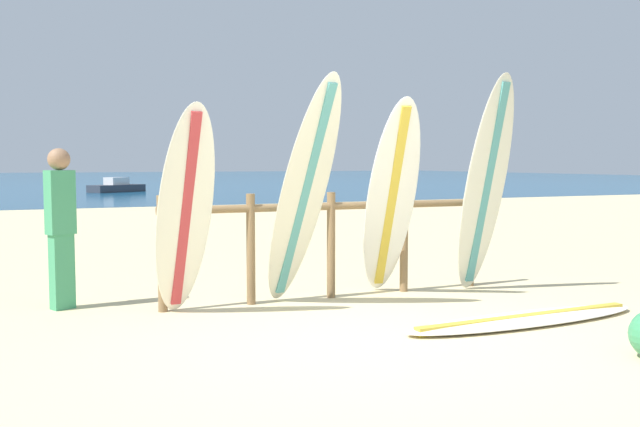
# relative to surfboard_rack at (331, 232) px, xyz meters

# --- Properties ---
(ground_plane) EXTENTS (120.00, 120.00, 0.00)m
(ground_plane) POSITION_rel_surfboard_rack_xyz_m (-0.44, -1.80, -0.71)
(ground_plane) COLOR beige
(ocean_water) EXTENTS (120.00, 80.00, 0.01)m
(ocean_water) POSITION_rel_surfboard_rack_xyz_m (-0.44, 56.20, -0.71)
(ocean_water) COLOR navy
(ocean_water) RESTS_ON ground
(surfboard_rack) EXTENTS (3.69, 0.09, 1.14)m
(surfboard_rack) POSITION_rel_surfboard_rack_xyz_m (0.00, 0.00, 0.00)
(surfboard_rack) COLOR olive
(surfboard_rack) RESTS_ON ground
(surfboard_leaning_far_left) EXTENTS (0.63, 0.83, 2.00)m
(surfboard_leaning_far_left) POSITION_rel_surfboard_rack_xyz_m (-1.65, -0.36, 0.29)
(surfboard_leaning_far_left) COLOR white
(surfboard_leaning_far_left) RESTS_ON ground
(surfboard_leaning_left) EXTENTS (0.70, 1.22, 2.29)m
(surfboard_leaning_left) POSITION_rel_surfboard_rack_xyz_m (-0.49, -0.43, 0.44)
(surfboard_leaning_left) COLOR silver
(surfboard_leaning_left) RESTS_ON ground
(surfboard_leaning_center_left) EXTENTS (0.73, 1.14, 2.12)m
(surfboard_leaning_center_left) POSITION_rel_surfboard_rack_xyz_m (0.58, -0.26, 0.35)
(surfboard_leaning_center_left) COLOR white
(surfboard_leaning_center_left) RESTS_ON ground
(surfboard_leaning_center) EXTENTS (0.59, 0.71, 2.41)m
(surfboard_leaning_center) POSITION_rel_surfboard_rack_xyz_m (1.67, -0.44, 0.49)
(surfboard_leaning_center) COLOR silver
(surfboard_leaning_center) RESTS_ON ground
(surfboard_lying_on_sand) EXTENTS (2.58, 0.63, 0.08)m
(surfboard_lying_on_sand) POSITION_rel_surfboard_rack_xyz_m (1.14, -1.78, -0.67)
(surfboard_lying_on_sand) COLOR white
(surfboard_lying_on_sand) RESTS_ON ground
(beachgoer_standing) EXTENTS (0.30, 0.25, 1.59)m
(beachgoer_standing) POSITION_rel_surfboard_rack_xyz_m (-2.69, 0.52, 0.17)
(beachgoer_standing) COLOR #3F9966
(beachgoer_standing) RESTS_ON ground
(small_boat_offshore) EXTENTS (2.86, 2.32, 0.71)m
(small_boat_offshore) POSITION_rel_surfboard_rack_xyz_m (1.19, 28.01, -0.45)
(small_boat_offshore) COLOR #333842
(small_boat_offshore) RESTS_ON ocean_water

